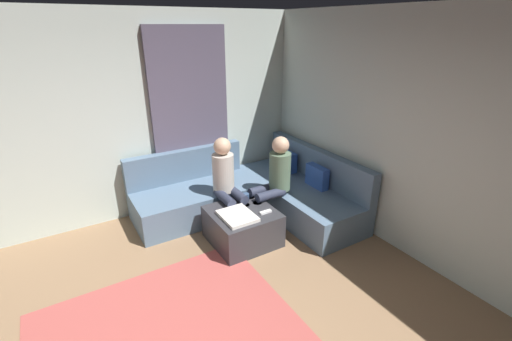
# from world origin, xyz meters

# --- Properties ---
(wall_back) EXTENTS (6.00, 0.12, 2.70)m
(wall_back) POSITION_xyz_m (0.00, 2.94, 1.35)
(wall_back) COLOR silver
(wall_back) RESTS_ON ground_plane
(wall_left) EXTENTS (0.12, 6.00, 2.70)m
(wall_left) POSITION_xyz_m (-2.94, 0.00, 1.35)
(wall_left) COLOR silver
(wall_left) RESTS_ON ground_plane
(curtain_panel) EXTENTS (0.06, 1.10, 2.50)m
(curtain_panel) POSITION_xyz_m (-2.84, 1.30, 1.25)
(curtain_panel) COLOR #595166
(curtain_panel) RESTS_ON ground_plane
(sectional_couch) EXTENTS (2.10, 2.55, 0.87)m
(sectional_couch) POSITION_xyz_m (-2.08, 1.88, 0.28)
(sectional_couch) COLOR slate
(sectional_couch) RESTS_ON ground_plane
(ottoman) EXTENTS (0.76, 0.76, 0.42)m
(ottoman) POSITION_xyz_m (-1.51, 1.36, 0.21)
(ottoman) COLOR #333338
(ottoman) RESTS_ON ground_plane
(folded_blanket) EXTENTS (0.44, 0.36, 0.04)m
(folded_blanket) POSITION_xyz_m (-1.41, 1.24, 0.44)
(folded_blanket) COLOR white
(folded_blanket) RESTS_ON ottoman
(coffee_mug) EXTENTS (0.08, 0.08, 0.10)m
(coffee_mug) POSITION_xyz_m (-1.73, 1.54, 0.47)
(coffee_mug) COLOR #334C72
(coffee_mug) RESTS_ON ottoman
(game_remote) EXTENTS (0.05, 0.15, 0.02)m
(game_remote) POSITION_xyz_m (-1.33, 1.58, 0.43)
(game_remote) COLOR white
(game_remote) RESTS_ON ottoman
(person_on_couch_back) EXTENTS (0.30, 0.60, 1.20)m
(person_on_couch_back) POSITION_xyz_m (-1.69, 1.93, 0.66)
(person_on_couch_back) COLOR #2D3347
(person_on_couch_back) RESTS_ON ground_plane
(person_on_couch_side) EXTENTS (0.60, 0.30, 1.20)m
(person_on_couch_side) POSITION_xyz_m (-1.93, 1.38, 0.66)
(person_on_couch_side) COLOR #2D3347
(person_on_couch_side) RESTS_ON ground_plane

